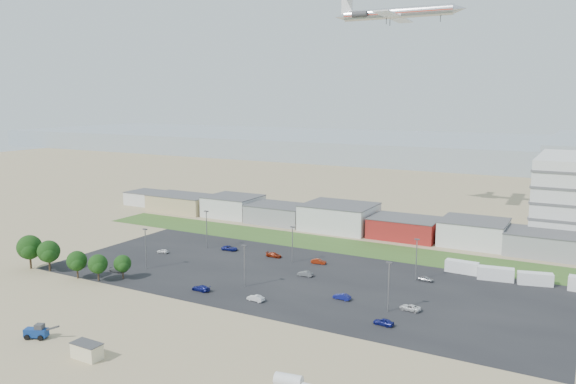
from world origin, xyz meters
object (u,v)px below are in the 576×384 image
Objects in this scene: parked_car_9 at (230,248)px; storage_tank_nw at (288,381)px; portable_shed at (87,351)px; parked_car_1 at (342,297)px; parked_car_6 at (274,255)px; parked_car_13 at (256,298)px; parked_car_7 at (305,274)px; tree_far_left at (30,250)px; parked_car_8 at (426,279)px; telehandler at (36,331)px; parked_car_10 at (117,270)px; parked_car_3 at (201,288)px; airliner at (397,13)px; parked_car_2 at (384,322)px; parked_car_11 at (319,261)px; parked_car_0 at (410,308)px; parked_car_5 at (163,251)px; box_trailer_a at (462,267)px.

storage_tank_nw is at bearing -143.73° from parked_car_9.
portable_shed is 1.37× the size of parked_car_1.
parked_car_9 is (-14.22, -0.06, 0.01)m from parked_car_6.
parked_car_13 reaches higher than parked_car_6.
parked_car_7 is at bearing 114.35° from storage_tank_nw.
tree_far_left is 2.82× the size of parked_car_8.
telehandler is 1.40× the size of parked_car_9.
telehandler is at bearing -37.13° from parked_car_1.
parked_car_6 is 40.19m from parked_car_10.
airliner is at bearing 174.91° from parked_car_3.
storage_tank_nw reaches higher than parked_car_1.
storage_tank_nw is at bearing -3.07° from parked_car_2.
parked_car_11 is at bearing -175.85° from parked_car_13.
parked_car_3 is (47.20, 7.20, -4.19)m from tree_far_left.
parked_car_0 reaches higher than parked_car_5.
telehandler is 1.70× the size of parked_car_7.
telehandler is 1.52× the size of parked_car_0.
telehandler reaches higher than parked_car_11.
airliner is at bearing 59.42° from tree_far_left.
parked_car_10 is at bearing -148.89° from box_trailer_a.
storage_tank_nw is at bearing -14.97° from telehandler.
telehandler is at bearing -31.02° from parked_car_13.
tree_far_left is 133.79m from airliner.
parked_car_6 is at bearing -102.22° from airliner.
airliner is at bearing -174.94° from parked_car_13.
parked_car_0 is at bearing 17.28° from telehandler.
tree_far_left reaches higher than parked_car_10.
parked_car_8 is 27.85m from parked_car_11.
parked_car_11 is (-15.52, 20.97, -0.00)m from parked_car_1.
parked_car_11 is (13.83, 30.95, 0.00)m from parked_car_3.
portable_shed is 1.15× the size of parked_car_9.
parked_car_13 is at bearing 32.57° from telehandler.
telehandler is 94.53m from box_trailer_a.
parked_car_2 is (51.81, 35.01, -0.68)m from telehandler.
parked_car_1 reaches higher than parked_car_8.
box_trailer_a reaches higher than parked_car_11.
portable_shed reaches higher than parked_car_0.
airliner is 98.28m from parked_car_8.
parked_car_3 is 51.55m from parked_car_8.
parked_car_1 reaches higher than parked_car_0.
tree_far_left is 2.36× the size of parked_car_10.
parked_car_2 is 40.72m from parked_car_11.
parked_car_11 is at bearing 82.37° from portable_shed.
telehandler is at bearing -44.35° from parked_car_0.
parked_car_2 is at bearing 69.01° from parked_car_5.
storage_tank_nw is 0.53× the size of box_trailer_a.
box_trailer_a is at bearing 178.78° from parked_car_0.
parked_car_8 is 0.84× the size of parked_car_10.
parked_car_5 is at bearing -161.35° from box_trailer_a.
parked_car_1 is 58.19m from parked_car_5.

